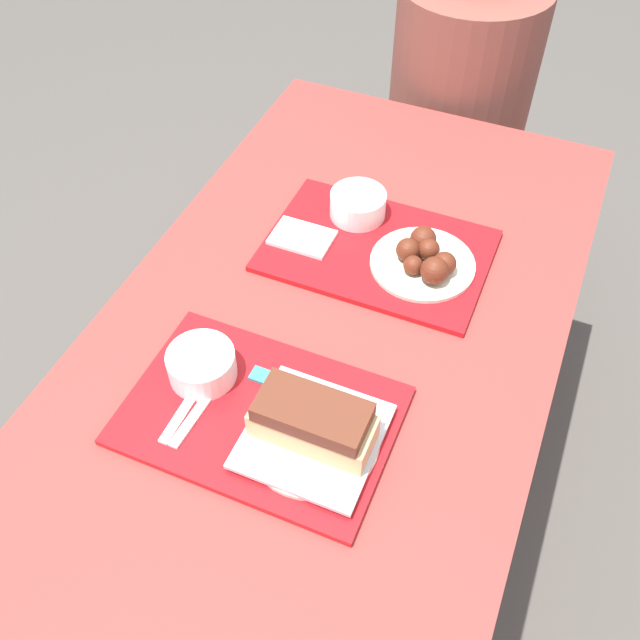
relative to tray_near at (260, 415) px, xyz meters
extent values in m
plane|color=#4C4742|center=(0.03, 0.18, -0.77)|extent=(12.00, 12.00, 0.00)
cube|color=maroon|center=(0.03, 0.18, -0.03)|extent=(0.79, 1.52, 0.04)
cylinder|color=maroon|center=(-0.31, 0.86, -0.41)|extent=(0.07, 0.07, 0.72)
cylinder|color=maroon|center=(0.36, 0.86, -0.41)|extent=(0.07, 0.07, 0.72)
cube|color=maroon|center=(0.03, 1.16, -0.31)|extent=(0.75, 0.28, 0.04)
cylinder|color=maroon|center=(-0.29, 1.16, -0.55)|extent=(0.06, 0.06, 0.44)
cylinder|color=maroon|center=(0.34, 1.16, -0.55)|extent=(0.06, 0.06, 0.44)
cube|color=#B21419|center=(0.00, 0.00, 0.00)|extent=(0.42, 0.29, 0.01)
cube|color=#B21419|center=(0.04, 0.43, 0.00)|extent=(0.42, 0.29, 0.01)
cylinder|color=white|center=(-0.12, 0.03, 0.03)|extent=(0.11, 0.11, 0.05)
cylinder|color=beige|center=(-0.12, 0.03, 0.05)|extent=(0.10, 0.10, 0.01)
cylinder|color=beige|center=(0.10, -0.01, 0.01)|extent=(0.21, 0.21, 0.01)
cube|color=silver|center=(0.10, -0.01, 0.02)|extent=(0.20, 0.20, 0.01)
cube|color=#DBB275|center=(0.10, -0.01, 0.05)|extent=(0.18, 0.08, 0.05)
cube|color=#562819|center=(0.10, -0.01, 0.08)|extent=(0.17, 0.08, 0.03)
cube|color=white|center=(-0.11, -0.02, 0.01)|extent=(0.02, 0.17, 0.00)
cube|color=white|center=(-0.09, -0.02, 0.01)|extent=(0.02, 0.17, 0.00)
cube|color=teal|center=(-0.03, 0.06, 0.01)|extent=(0.04, 0.03, 0.01)
cylinder|color=white|center=(-0.03, 0.51, 0.03)|extent=(0.11, 0.11, 0.05)
cylinder|color=beige|center=(-0.03, 0.51, 0.05)|extent=(0.10, 0.10, 0.01)
cylinder|color=beige|center=(0.14, 0.42, 0.01)|extent=(0.20, 0.20, 0.01)
sphere|color=#562314|center=(0.18, 0.41, 0.04)|extent=(0.04, 0.04, 0.04)
sphere|color=#562314|center=(0.14, 0.43, 0.04)|extent=(0.04, 0.04, 0.04)
sphere|color=#562314|center=(0.12, 0.45, 0.04)|extent=(0.05, 0.05, 0.05)
sphere|color=#562314|center=(0.10, 0.41, 0.04)|extent=(0.04, 0.04, 0.04)
sphere|color=#562314|center=(0.13, 0.38, 0.03)|extent=(0.04, 0.04, 0.04)
sphere|color=#562314|center=(0.17, 0.38, 0.04)|extent=(0.05, 0.05, 0.05)
cube|color=white|center=(-0.10, 0.40, 0.01)|extent=(0.12, 0.08, 0.01)
cylinder|color=brown|center=(0.01, 1.16, -0.04)|extent=(0.37, 0.37, 0.50)
camera|label=1|loc=(0.33, -0.54, 0.95)|focal=40.00mm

